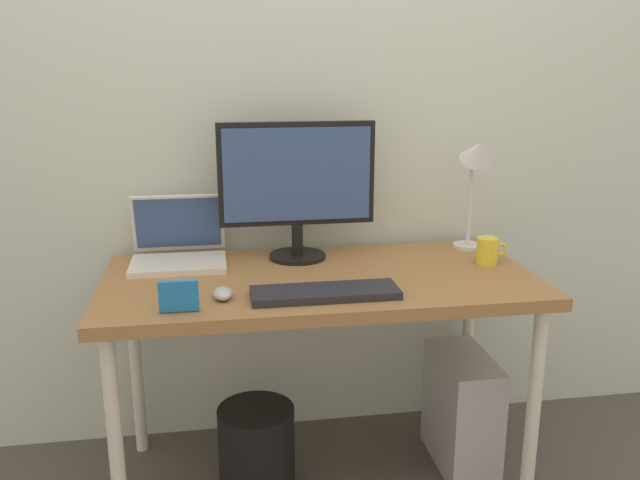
# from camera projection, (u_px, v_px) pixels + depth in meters

# --- Properties ---
(ground_plane) EXTENTS (6.00, 6.00, 0.00)m
(ground_plane) POSITION_uv_depth(u_px,v_px,m) (320.00, 476.00, 2.37)
(ground_plane) COLOR #4C4742
(back_wall) EXTENTS (4.40, 0.04, 2.60)m
(back_wall) POSITION_uv_depth(u_px,v_px,m) (302.00, 97.00, 2.41)
(back_wall) COLOR silver
(back_wall) RESTS_ON ground_plane
(desk) EXTENTS (1.40, 0.68, 0.75)m
(desk) POSITION_uv_depth(u_px,v_px,m) (320.00, 295.00, 2.19)
(desk) COLOR olive
(desk) RESTS_ON ground_plane
(monitor) EXTENTS (0.54, 0.20, 0.48)m
(monitor) POSITION_uv_depth(u_px,v_px,m) (297.00, 182.00, 2.29)
(monitor) COLOR black
(monitor) RESTS_ON desk
(laptop) EXTENTS (0.32, 0.27, 0.23)m
(laptop) POSITION_uv_depth(u_px,v_px,m) (178.00, 246.00, 2.30)
(laptop) COLOR silver
(laptop) RESTS_ON desk
(desk_lamp) EXTENTS (0.11, 0.16, 0.43)m
(desk_lamp) POSITION_uv_depth(u_px,v_px,m) (475.00, 169.00, 2.39)
(desk_lamp) COLOR silver
(desk_lamp) RESTS_ON desk
(keyboard) EXTENTS (0.44, 0.14, 0.02)m
(keyboard) POSITION_uv_depth(u_px,v_px,m) (325.00, 293.00, 1.98)
(keyboard) COLOR #232328
(keyboard) RESTS_ON desk
(mouse) EXTENTS (0.06, 0.09, 0.03)m
(mouse) POSITION_uv_depth(u_px,v_px,m) (223.00, 293.00, 1.95)
(mouse) COLOR #B2B2B7
(mouse) RESTS_ON desk
(coffee_mug) EXTENTS (0.11, 0.07, 0.09)m
(coffee_mug) POSITION_uv_depth(u_px,v_px,m) (488.00, 251.00, 2.28)
(coffee_mug) COLOR yellow
(coffee_mug) RESTS_ON desk
(photo_frame) EXTENTS (0.11, 0.02, 0.09)m
(photo_frame) POSITION_uv_depth(u_px,v_px,m) (179.00, 296.00, 1.84)
(photo_frame) COLOR #1E72BF
(photo_frame) RESTS_ON desk
(computer_tower) EXTENTS (0.18, 0.36, 0.42)m
(computer_tower) POSITION_uv_depth(u_px,v_px,m) (462.00, 410.00, 2.40)
(computer_tower) COLOR #B2B2B7
(computer_tower) RESTS_ON ground_plane
(wastebasket) EXTENTS (0.26, 0.26, 0.30)m
(wastebasket) POSITION_uv_depth(u_px,v_px,m) (257.00, 448.00, 2.27)
(wastebasket) COLOR black
(wastebasket) RESTS_ON ground_plane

